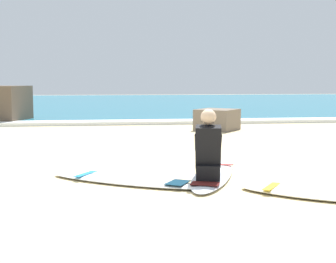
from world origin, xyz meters
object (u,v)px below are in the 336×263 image
shoreline_rock (217,120)px  surfer_seated (208,152)px  surfboard_main (213,175)px  surfboard_spare_far (311,194)px  surfboard_spare_near (127,180)px

shoreline_rock → surfer_seated: bearing=-104.4°
surfboard_main → surfboard_spare_far: same height
surfer_seated → shoreline_rock: size_ratio=0.92×
surfboard_spare_near → shoreline_rock: 7.34m
surfer_seated → surfboard_spare_near: (-1.10, 0.15, -0.40)m
surfer_seated → surfboard_spare_far: (1.08, -0.92, -0.40)m
surfboard_main → surfboard_spare_far: (0.92, -1.30, 0.00)m
surfboard_main → surfer_seated: size_ratio=2.64×
surfboard_spare_far → shoreline_rock: shoreline_rock is taller
surfboard_spare_near → surfboard_spare_far: size_ratio=1.33×
surfboard_main → shoreline_rock: shoreline_rock is taller
shoreline_rock → surfboard_spare_near: bearing=-113.1°
surfboard_spare_near → surfboard_spare_far: same height
surfer_seated → surfboard_spare_near: size_ratio=0.41×
surfer_seated → surfboard_spare_far: bearing=-40.6°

